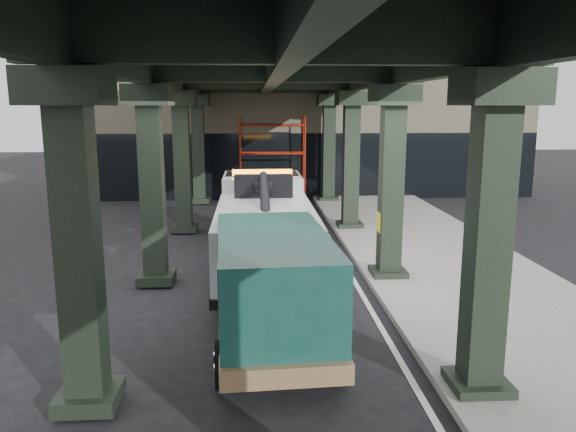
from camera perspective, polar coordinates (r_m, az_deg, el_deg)
name	(u,v)px	position (r m, az deg, el deg)	size (l,w,h in m)	color
ground	(295,309)	(12.80, 0.68, -9.43)	(90.00, 90.00, 0.00)	black
sidewalk	(459,276)	(15.59, 16.94, -5.83)	(5.00, 40.00, 0.15)	gray
lane_stripe	(354,280)	(14.88, 6.70, -6.50)	(0.12, 38.00, 0.01)	silver
viaduct	(273,65)	(13.99, -1.57, 15.10)	(7.40, 32.00, 6.40)	black
building	(304,115)	(32.08, 1.68, 10.26)	(22.00, 10.00, 8.00)	#C6B793
scaffolding	(272,157)	(26.71, -1.60, 6.02)	(3.08, 0.88, 4.00)	#B4210E
tow_truck	(264,224)	(15.30, -2.45, -0.77)	(2.59, 8.41, 2.75)	black
towed_van	(272,283)	(10.77, -1.67, -6.78)	(2.45, 5.54, 2.20)	#13443D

